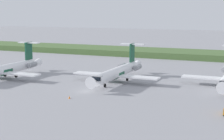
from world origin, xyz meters
TOP-DOWN VIEW (x-y plane):
  - ground_plane at (0.00, 30.00)m, footprint 500.00×500.00m
  - grass_berm at (0.00, 71.09)m, footprint 320.00×20.00m
  - regional_jet_nearest at (-28.22, 6.28)m, footprint 22.81×31.00m
  - regional_jet_second at (1.41, 14.09)m, footprint 22.81×31.00m
  - safety_cone_front_marker at (-0.77, -7.01)m, footprint 0.44×0.44m

SIDE VIEW (x-z plane):
  - ground_plane at x=0.00m, z-range 0.00..0.00m
  - safety_cone_front_marker at x=-0.77m, z-range 0.00..0.55m
  - grass_berm at x=0.00m, z-range 0.00..2.34m
  - regional_jet_nearest at x=-28.22m, z-range -1.96..7.04m
  - regional_jet_second at x=1.41m, z-range -1.96..7.04m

